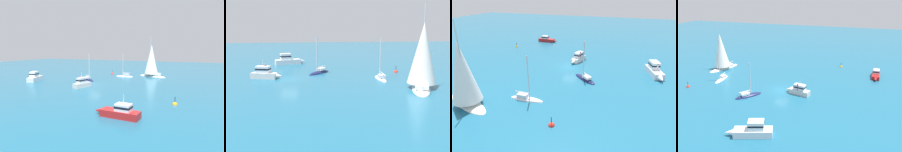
{
  "view_description": "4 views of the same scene",
  "coord_description": "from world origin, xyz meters",
  "views": [
    {
      "loc": [
        -38.49,
        -20.58,
        7.68
      ],
      "look_at": [
        6.46,
        -1.19,
        1.06
      ],
      "focal_mm": 33.79,
      "sensor_mm": 36.0,
      "label": 1
    },
    {
      "loc": [
        3.03,
        -39.86,
        8.2
      ],
      "look_at": [
        6.87,
        -5.7,
        1.41
      ],
      "focal_mm": 42.55,
      "sensor_mm": 36.0,
      "label": 2
    },
    {
      "loc": [
        34.58,
        10.93,
        13.57
      ],
      "look_at": [
        6.9,
        1.26,
        1.06
      ],
      "focal_mm": 32.51,
      "sensor_mm": 36.0,
      "label": 3
    },
    {
      "loc": [
        -13.36,
        38.86,
        18.35
      ],
      "look_at": [
        -1.23,
        -1.82,
        2.35
      ],
      "focal_mm": 38.03,
      "sensor_mm": 36.0,
      "label": 4
    }
  ],
  "objects": [
    {
      "name": "channel_buoy",
      "position": [
        17.95,
        3.67,
        0.01
      ],
      "size": [
        0.72,
        0.72,
        1.43
      ],
      "color": "red",
      "rests_on": "ground"
    },
    {
      "name": "launch",
      "position": [
        -1.02,
        14.97,
        0.84
      ],
      "size": [
        6.4,
        3.1,
        2.25
      ],
      "rotation": [
        0.0,
        0.0,
        0.3
      ],
      "color": "white",
      "rests_on": "ground"
    },
    {
      "name": "ketch",
      "position": [
        17.36,
        -8.03,
        3.94
      ],
      "size": [
        4.93,
        8.24,
        11.07
      ],
      "rotation": [
        0.0,
        0.0,
        1.21
      ],
      "color": "silver",
      "rests_on": "ground"
    },
    {
      "name": "yacht",
      "position": [
        4.78,
        4.16,
        0.16
      ],
      "size": [
        4.25,
        4.66,
        6.69
      ],
      "rotation": [
        0.0,
        0.0,
        4.0
      ],
      "color": "#191E4C",
      "rests_on": "ground"
    },
    {
      "name": "sailboat",
      "position": [
        13.81,
        -1.69,
        0.15
      ],
      "size": [
        1.3,
        4.74,
        6.53
      ],
      "rotation": [
        0.0,
        0.0,
        1.6
      ],
      "color": "white",
      "rests_on": "ground"
    },
    {
      "name": "motor_cruiser_1",
      "position": [
        -3.57,
        0.68,
        0.79
      ],
      "size": [
        4.89,
        2.24,
        2.88
      ],
      "rotation": [
        0.0,
        0.0,
        6.04
      ],
      "color": "silver",
      "rests_on": "ground"
    },
    {
      "name": "ground_plane",
      "position": [
        0.0,
        0.0,
        0.0
      ],
      "size": [
        160.0,
        160.0,
        0.0
      ],
      "primitive_type": "plane",
      "color": "#1E607F"
    }
  ]
}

